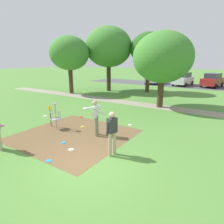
{
  "coord_description": "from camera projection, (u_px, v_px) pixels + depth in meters",
  "views": [
    {
      "loc": [
        3.83,
        -4.37,
        3.5
      ],
      "look_at": [
        -1.22,
        3.32,
        1.0
      ],
      "focal_mm": 30.63,
      "sensor_mm": 36.0,
      "label": 1
    }
  ],
  "objects": [
    {
      "name": "ground_plane",
      "position": [
        88.0,
        167.0,
        6.47
      ],
      "size": [
        160.0,
        160.0,
        0.0
      ],
      "primitive_type": "plane",
      "color": "#518438"
    },
    {
      "name": "dirt_tee_pad",
      "position": [
        74.0,
        135.0,
        9.24
      ],
      "size": [
        5.05,
        4.9,
        0.01
      ],
      "primitive_type": "cube",
      "color": "brown",
      "rests_on": "ground"
    },
    {
      "name": "disc_golf_basket",
      "position": [
        55.0,
        115.0,
        9.94
      ],
      "size": [
        0.98,
        0.58,
        1.39
      ],
      "color": "#9E9EA3",
      "rests_on": "ground"
    },
    {
      "name": "player_foreground_watching",
      "position": [
        96.0,
        116.0,
        8.96
      ],
      "size": [
        1.17,
        0.5,
        1.71
      ],
      "color": "slate",
      "rests_on": "ground"
    },
    {
      "name": "player_throwing",
      "position": [
        112.0,
        131.0,
        7.05
      ],
      "size": [
        0.44,
        0.5,
        1.71
      ],
      "color": "tan",
      "rests_on": "ground"
    },
    {
      "name": "frisbee_near_basket",
      "position": [
        71.0,
        150.0,
        7.72
      ],
      "size": [
        0.22,
        0.22,
        0.02
      ],
      "primitive_type": "cylinder",
      "color": "white",
      "rests_on": "ground"
    },
    {
      "name": "frisbee_by_tee",
      "position": [
        63.0,
        143.0,
        8.38
      ],
      "size": [
        0.22,
        0.22,
        0.02
      ],
      "primitive_type": "cylinder",
      "color": "#1E93DB",
      "rests_on": "ground"
    },
    {
      "name": "frisbee_mid_grass",
      "position": [
        45.0,
        116.0,
        12.37
      ],
      "size": [
        0.24,
        0.24,
        0.02
      ],
      "primitive_type": "cylinder",
      "color": "white",
      "rests_on": "ground"
    },
    {
      "name": "frisbee_far_left",
      "position": [
        83.0,
        127.0,
        10.37
      ],
      "size": [
        0.22,
        0.22,
        0.02
      ],
      "primitive_type": "cylinder",
      "color": "gold",
      "rests_on": "ground"
    },
    {
      "name": "frisbee_far_right",
      "position": [
        81.0,
        117.0,
        12.18
      ],
      "size": [
        0.23,
        0.23,
        0.02
      ],
      "primitive_type": "cylinder",
      "color": "red",
      "rests_on": "ground"
    },
    {
      "name": "frisbee_scattered_a",
      "position": [
        49.0,
        161.0,
        6.86
      ],
      "size": [
        0.21,
        0.21,
        0.02
      ],
      "primitive_type": "cylinder",
      "color": "#1E93DB",
      "rests_on": "ground"
    },
    {
      "name": "frisbee_scattered_b",
      "position": [
        130.0,
        125.0,
        10.65
      ],
      "size": [
        0.21,
        0.21,
        0.02
      ],
      "primitive_type": "cylinder",
      "color": "white",
      "rests_on": "ground"
    },
    {
      "name": "tree_near_left",
      "position": [
        109.0,
        47.0,
        21.4
      ],
      "size": [
        5.23,
        5.23,
        7.16
      ],
      "color": "#422D1E",
      "rests_on": "ground"
    },
    {
      "name": "tree_near_right",
      "position": [
        69.0,
        53.0,
        19.83
      ],
      "size": [
        4.11,
        4.11,
        5.96
      ],
      "color": "#422D1E",
      "rests_on": "ground"
    },
    {
      "name": "tree_mid_left",
      "position": [
        163.0,
        58.0,
        13.85
      ],
      "size": [
        4.34,
        4.34,
        5.55
      ],
      "color": "#422D1E",
      "rests_on": "ground"
    },
    {
      "name": "tree_mid_center",
      "position": [
        149.0,
        49.0,
        20.47
      ],
      "size": [
        4.05,
        4.05,
        6.41
      ],
      "color": "#422D1E",
      "rests_on": "ground"
    },
    {
      "name": "parking_lot_strip",
      "position": [
        204.0,
        87.0,
        26.11
      ],
      "size": [
        36.0,
        6.0,
        0.01
      ],
      "primitive_type": "cube",
      "color": "#4C4C51",
      "rests_on": "ground"
    },
    {
      "name": "parked_car_leftmost",
      "position": [
        154.0,
        78.0,
        29.22
      ],
      "size": [
        2.36,
        4.39,
        1.84
      ],
      "color": "#B2B7BC",
      "rests_on": "ground"
    },
    {
      "name": "parked_car_center_left",
      "position": [
        183.0,
        79.0,
        27.15
      ],
      "size": [
        2.35,
        4.38,
        1.84
      ],
      "color": "silver",
      "rests_on": "ground"
    },
    {
      "name": "parked_car_center_right",
      "position": [
        213.0,
        80.0,
        25.54
      ],
      "size": [
        2.6,
        4.47,
        1.84
      ],
      "color": "maroon",
      "rests_on": "ground"
    },
    {
      "name": "gravel_path",
      "position": [
        172.0,
        108.0,
        14.31
      ],
      "size": [
        40.0,
        1.51,
        0.0
      ],
      "primitive_type": "cube",
      "color": "gray",
      "rests_on": "ground"
    }
  ]
}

